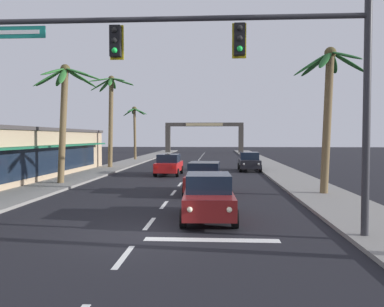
{
  "coord_description": "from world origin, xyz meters",
  "views": [
    {
      "loc": [
        2.34,
        -12.31,
        3.04
      ],
      "look_at": [
        1.09,
        8.0,
        2.2
      ],
      "focal_mm": 37.49,
      "sensor_mm": 36.0,
      "label": 1
    }
  ],
  "objects_px": {
    "palm_left_second": "(64,99)",
    "town_gateway_arch": "(204,133)",
    "sedan_oncoming_far": "(169,164)",
    "palm_left_third": "(111,105)",
    "palm_right_second": "(328,96)",
    "traffic_signal_mast": "(246,63)",
    "sedan_parked_nearest_kerb": "(249,161)",
    "palm_left_farthest": "(135,122)",
    "sedan_lead_at_stop_bar": "(208,196)",
    "sedan_third_in_queue": "(204,178)"
  },
  "relations": [
    {
      "from": "sedan_oncoming_far",
      "to": "palm_left_second",
      "type": "bearing_deg",
      "value": -129.73
    },
    {
      "from": "palm_left_third",
      "to": "traffic_signal_mast",
      "type": "bearing_deg",
      "value": -67.19
    },
    {
      "from": "traffic_signal_mast",
      "to": "palm_right_second",
      "type": "xyz_separation_m",
      "value": [
        4.88,
        9.04,
        -0.08
      ]
    },
    {
      "from": "sedan_third_in_queue",
      "to": "traffic_signal_mast",
      "type": "bearing_deg",
      "value": -80.95
    },
    {
      "from": "sedan_third_in_queue",
      "to": "palm_left_farthest",
      "type": "xyz_separation_m",
      "value": [
        -9.93,
        30.04,
        4.2
      ]
    },
    {
      "from": "sedan_oncoming_far",
      "to": "palm_left_farthest",
      "type": "distance_m",
      "value": 21.41
    },
    {
      "from": "sedan_third_in_queue",
      "to": "palm_left_second",
      "type": "height_order",
      "value": "palm_left_second"
    },
    {
      "from": "sedan_lead_at_stop_bar",
      "to": "sedan_parked_nearest_kerb",
      "type": "height_order",
      "value": "same"
    },
    {
      "from": "palm_left_third",
      "to": "palm_right_second",
      "type": "relative_size",
      "value": 1.17
    },
    {
      "from": "sedan_lead_at_stop_bar",
      "to": "palm_left_second",
      "type": "distance_m",
      "value": 14.4
    },
    {
      "from": "palm_left_farthest",
      "to": "palm_left_second",
      "type": "bearing_deg",
      "value": -87.78
    },
    {
      "from": "town_gateway_arch",
      "to": "palm_right_second",
      "type": "bearing_deg",
      "value": -81.67
    },
    {
      "from": "sedan_parked_nearest_kerb",
      "to": "palm_left_farthest",
      "type": "bearing_deg",
      "value": 131.25
    },
    {
      "from": "palm_left_second",
      "to": "palm_left_farthest",
      "type": "distance_m",
      "value": 26.82
    },
    {
      "from": "traffic_signal_mast",
      "to": "sedan_lead_at_stop_bar",
      "type": "relative_size",
      "value": 2.54
    },
    {
      "from": "sedan_lead_at_stop_bar",
      "to": "palm_left_second",
      "type": "height_order",
      "value": "palm_left_second"
    },
    {
      "from": "sedan_lead_at_stop_bar",
      "to": "sedan_parked_nearest_kerb",
      "type": "xyz_separation_m",
      "value": [
        3.23,
        21.42,
        0.0
      ]
    },
    {
      "from": "palm_left_farthest",
      "to": "palm_right_second",
      "type": "distance_m",
      "value": 34.59
    },
    {
      "from": "traffic_signal_mast",
      "to": "palm_right_second",
      "type": "distance_m",
      "value": 10.28
    },
    {
      "from": "palm_left_second",
      "to": "town_gateway_arch",
      "type": "xyz_separation_m",
      "value": [
        7.22,
        51.37,
        -1.6
      ]
    },
    {
      "from": "traffic_signal_mast",
      "to": "sedan_parked_nearest_kerb",
      "type": "bearing_deg",
      "value": 85.06
    },
    {
      "from": "sedan_oncoming_far",
      "to": "palm_right_second",
      "type": "bearing_deg",
      "value": -48.2
    },
    {
      "from": "traffic_signal_mast",
      "to": "palm_left_second",
      "type": "relative_size",
      "value": 1.5
    },
    {
      "from": "traffic_signal_mast",
      "to": "palm_left_third",
      "type": "bearing_deg",
      "value": 112.81
    },
    {
      "from": "palm_left_second",
      "to": "palm_right_second",
      "type": "distance_m",
      "value": 15.72
    },
    {
      "from": "sedan_parked_nearest_kerb",
      "to": "town_gateway_arch",
      "type": "bearing_deg",
      "value": 97.51
    },
    {
      "from": "palm_left_farthest",
      "to": "palm_right_second",
      "type": "bearing_deg",
      "value": -61.85
    },
    {
      "from": "sedan_oncoming_far",
      "to": "sedan_parked_nearest_kerb",
      "type": "xyz_separation_m",
      "value": [
        6.72,
        4.43,
        0.0
      ]
    },
    {
      "from": "town_gateway_arch",
      "to": "sedan_third_in_queue",
      "type": "bearing_deg",
      "value": -88.24
    },
    {
      "from": "traffic_signal_mast",
      "to": "palm_left_farthest",
      "type": "relative_size",
      "value": 1.63
    },
    {
      "from": "sedan_third_in_queue",
      "to": "palm_right_second",
      "type": "height_order",
      "value": "palm_right_second"
    },
    {
      "from": "sedan_third_in_queue",
      "to": "palm_left_third",
      "type": "bearing_deg",
      "value": 119.68
    },
    {
      "from": "palm_left_third",
      "to": "palm_left_farthest",
      "type": "xyz_separation_m",
      "value": [
        -0.45,
        13.41,
        -1.07
      ]
    },
    {
      "from": "sedan_lead_at_stop_bar",
      "to": "sedan_third_in_queue",
      "type": "relative_size",
      "value": 1.0
    },
    {
      "from": "sedan_parked_nearest_kerb",
      "to": "sedan_oncoming_far",
      "type": "bearing_deg",
      "value": -146.6
    },
    {
      "from": "palm_left_farthest",
      "to": "sedan_third_in_queue",
      "type": "bearing_deg",
      "value": -71.71
    },
    {
      "from": "sedan_third_in_queue",
      "to": "sedan_parked_nearest_kerb",
      "type": "distance_m",
      "value": 15.05
    },
    {
      "from": "sedan_parked_nearest_kerb",
      "to": "palm_right_second",
      "type": "distance_m",
      "value": 15.91
    },
    {
      "from": "sedan_oncoming_far",
      "to": "palm_left_third",
      "type": "bearing_deg",
      "value": 134.59
    },
    {
      "from": "palm_left_second",
      "to": "palm_left_third",
      "type": "height_order",
      "value": "palm_left_third"
    },
    {
      "from": "sedan_lead_at_stop_bar",
      "to": "town_gateway_arch",
      "type": "xyz_separation_m",
      "value": [
        -2.04,
        61.41,
        2.96
      ]
    },
    {
      "from": "traffic_signal_mast",
      "to": "sedan_lead_at_stop_bar",
      "type": "xyz_separation_m",
      "value": [
        -1.14,
        2.7,
        -4.36
      ]
    },
    {
      "from": "sedan_lead_at_stop_bar",
      "to": "sedan_oncoming_far",
      "type": "relative_size",
      "value": 1.0
    },
    {
      "from": "palm_left_second",
      "to": "palm_right_second",
      "type": "height_order",
      "value": "palm_right_second"
    },
    {
      "from": "town_gateway_arch",
      "to": "traffic_signal_mast",
      "type": "bearing_deg",
      "value": -87.15
    },
    {
      "from": "palm_left_second",
      "to": "palm_left_third",
      "type": "relative_size",
      "value": 0.85
    },
    {
      "from": "traffic_signal_mast",
      "to": "sedan_oncoming_far",
      "type": "distance_m",
      "value": 20.69
    },
    {
      "from": "palm_left_farthest",
      "to": "sedan_lead_at_stop_bar",
      "type": "bearing_deg",
      "value": -74.38
    },
    {
      "from": "palm_right_second",
      "to": "town_gateway_arch",
      "type": "relative_size",
      "value": 0.52
    },
    {
      "from": "sedan_oncoming_far",
      "to": "palm_left_second",
      "type": "xyz_separation_m",
      "value": [
        -5.77,
        -6.94,
        4.56
      ]
    }
  ]
}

